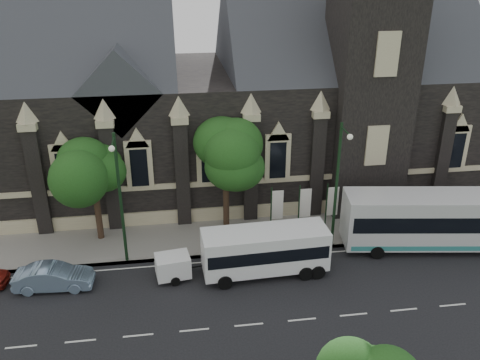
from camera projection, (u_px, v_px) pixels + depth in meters
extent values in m
plane|color=black|center=(194.00, 330.00, 27.38)|extent=(160.00, 160.00, 0.00)
cube|color=gray|center=(186.00, 239.00, 35.92)|extent=(80.00, 5.00, 0.15)
cube|color=black|center=(225.00, 127.00, 43.43)|extent=(40.00, 15.00, 10.00)
cube|color=#313339|center=(73.00, 73.00, 39.82)|extent=(16.00, 15.00, 15.00)
cube|color=#313339|center=(342.00, 65.00, 42.67)|extent=(20.00, 15.00, 15.00)
cube|color=#313339|center=(121.00, 85.00, 36.28)|extent=(6.00, 6.00, 6.00)
cube|color=black|center=(367.00, 95.00, 37.67)|extent=(5.50, 5.50, 18.00)
cube|color=tan|center=(237.00, 182.00, 37.37)|extent=(40.00, 0.22, 0.40)
cube|color=tan|center=(237.00, 213.00, 38.44)|extent=(40.00, 0.25, 1.20)
cube|color=black|center=(210.00, 164.00, 36.33)|extent=(1.20, 0.12, 2.80)
cylinder|color=black|center=(226.00, 206.00, 36.42)|extent=(0.44, 0.44, 3.96)
sphere|color=#1F4A17|center=(226.00, 159.00, 34.92)|extent=(3.84, 3.84, 3.84)
sphere|color=#1F4A17|center=(234.00, 145.00, 35.37)|extent=(2.88, 2.88, 2.88)
cylinder|color=black|center=(98.00, 215.00, 35.26)|extent=(0.44, 0.44, 3.96)
sphere|color=#1F4A17|center=(92.00, 167.00, 33.78)|extent=(3.68, 3.68, 3.68)
sphere|color=#1F4A17|center=(103.00, 154.00, 34.21)|extent=(2.76, 2.76, 2.76)
cylinder|color=black|center=(336.00, 187.00, 33.41)|extent=(0.20, 0.20, 9.00)
cylinder|color=black|center=(346.00, 131.00, 30.96)|extent=(0.10, 1.60, 0.10)
sphere|color=silver|center=(350.00, 137.00, 30.28)|extent=(0.36, 0.36, 0.36)
cylinder|color=black|center=(121.00, 201.00, 31.60)|extent=(0.20, 0.20, 9.00)
cylinder|color=black|center=(113.00, 142.00, 29.15)|extent=(0.10, 1.60, 0.10)
sphere|color=silver|center=(112.00, 149.00, 28.47)|extent=(0.36, 0.36, 0.36)
cylinder|color=black|center=(271.00, 213.00, 35.45)|extent=(0.10, 0.10, 4.00)
cube|color=white|center=(278.00, 205.00, 35.26)|extent=(0.80, 0.04, 2.20)
cylinder|color=black|center=(299.00, 211.00, 35.71)|extent=(0.10, 0.10, 4.00)
cube|color=white|center=(305.00, 203.00, 35.52)|extent=(0.80, 0.04, 2.20)
cylinder|color=black|center=(326.00, 209.00, 35.97)|extent=(0.10, 0.10, 4.00)
cube|color=white|center=(333.00, 201.00, 35.78)|extent=(0.80, 0.04, 2.20)
cube|color=silver|center=(445.00, 219.00, 34.21)|extent=(13.95, 4.72, 3.54)
cube|color=black|center=(446.00, 216.00, 34.10)|extent=(13.41, 4.69, 1.12)
cube|color=teal|center=(442.00, 238.00, 34.81)|extent=(13.41, 4.68, 0.35)
cylinder|color=black|center=(377.00, 253.00, 33.62)|extent=(0.93, 0.40, 0.90)
cylinder|color=black|center=(367.00, 231.00, 36.22)|extent=(0.93, 0.40, 0.90)
cube|color=white|center=(265.00, 249.00, 31.60)|extent=(7.94, 2.79, 2.58)
cube|color=black|center=(265.00, 247.00, 31.55)|extent=(7.63, 2.81, 0.85)
cylinder|color=black|center=(225.00, 283.00, 30.57)|extent=(0.91, 0.32, 0.90)
cylinder|color=black|center=(219.00, 260.00, 32.78)|extent=(0.91, 0.32, 0.90)
cylinder|color=black|center=(306.00, 274.00, 31.42)|extent=(0.91, 0.32, 0.90)
cylinder|color=black|center=(295.00, 253.00, 33.63)|extent=(0.91, 0.32, 0.90)
cylinder|color=black|center=(318.00, 272.00, 31.55)|extent=(0.91, 0.32, 0.90)
cylinder|color=black|center=(306.00, 251.00, 33.76)|extent=(0.91, 0.32, 0.90)
cube|color=white|center=(173.00, 266.00, 31.36)|extent=(2.28, 1.83, 1.35)
cylinder|color=black|center=(175.00, 281.00, 30.95)|extent=(0.61, 0.29, 0.58)
cylinder|color=black|center=(171.00, 267.00, 32.31)|extent=(0.61, 0.29, 0.58)
cylinder|color=black|center=(194.00, 267.00, 31.85)|extent=(1.25, 0.25, 0.08)
imported|color=#7993AF|center=(54.00, 277.00, 30.53)|extent=(4.74, 1.87, 1.53)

